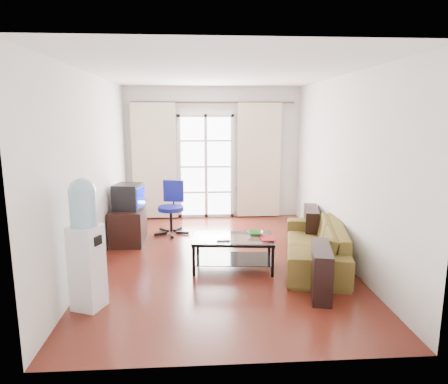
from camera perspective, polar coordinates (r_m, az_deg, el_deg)
The scene contains 20 objects.
floor at distance 6.09m, azimuth -0.54°, elevation -9.51°, with size 5.20×5.20×0.00m, color maroon.
ceiling at distance 5.74m, azimuth -0.59°, elevation 16.67°, with size 5.20×5.20×0.00m, color white.
wall_back at distance 8.34m, azimuth -1.59°, elevation 5.56°, with size 3.60×0.02×2.70m, color white.
wall_front at distance 3.21m, azimuth 2.10°, elevation -3.01°, with size 3.60×0.02×2.70m, color white.
wall_left at distance 5.94m, azimuth -18.20°, elevation 2.87°, with size 0.02×5.20×2.70m, color white.
wall_right at distance 6.13m, azimuth 16.51°, elevation 3.20°, with size 0.02×5.20×2.70m, color white.
french_door at distance 8.31m, azimuth -2.60°, elevation 3.63°, with size 1.16×0.06×2.15m.
curtain_rod at distance 8.21m, azimuth -1.60°, elevation 12.67°, with size 0.04×0.04×3.30m, color #4C3F2D.
curtain_left at distance 8.28m, azimuth -9.90°, elevation 4.32°, with size 0.90×0.07×2.35m, color #F0E1C1.
curtain_right at distance 8.33m, azimuth 5.01°, elevation 4.48°, with size 0.90×0.07×2.35m, color #F0E1C1.
radiator at distance 8.47m, azimuth 3.89°, elevation -1.37°, with size 0.64×0.12×0.64m, color gray.
sofa at distance 5.97m, azimuth 12.86°, elevation -7.20°, with size 1.23×2.16×0.60m, color brown.
coffee_table at distance 5.64m, azimuth 1.33°, elevation -8.07°, with size 1.17×0.74×0.45m.
bowl at distance 5.70m, azimuth 4.48°, elevation -5.90°, with size 0.25×0.25×0.06m, color green.
book at distance 5.52m, azimuth 5.28°, elevation -6.66°, with size 0.20×0.26×0.02m, color maroon.
remote at distance 5.41m, azimuth -0.10°, elevation -7.00°, with size 0.17×0.05×0.02m, color black.
tv_stand at distance 6.95m, azimuth -13.50°, elevation -4.71°, with size 0.53×0.79×0.58m, color black.
crt_tv at distance 6.85m, azimuth -13.63°, elevation -0.62°, with size 0.53×0.53×0.42m.
task_chair at distance 7.33m, azimuth -7.50°, elevation -3.74°, with size 0.77×0.77×0.96m.
water_cooler at distance 4.63m, azimuth -19.16°, elevation -6.73°, with size 0.39×0.39×1.47m.
Camera 1 is at (-0.33, -5.70, 2.12)m, focal length 32.00 mm.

